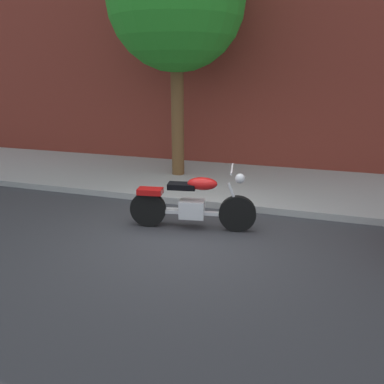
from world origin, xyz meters
name	(u,v)px	position (x,y,z in m)	size (l,w,h in m)	color
ground_plane	(187,235)	(0.00, 0.00, 0.00)	(60.00, 60.00, 0.00)	#38383D
sidewalk	(224,182)	(0.00, 3.07, 0.07)	(21.82, 3.36, 0.14)	#A7A7A7
building_facade	(244,19)	(0.00, 5.00, 3.99)	(21.82, 0.50, 7.98)	maroon
motorcycle	(192,204)	(-0.01, 0.31, 0.47)	(2.24, 0.71, 1.15)	black
street_tree	(176,1)	(-1.27, 3.24, 4.20)	(3.16, 3.16, 5.81)	brown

